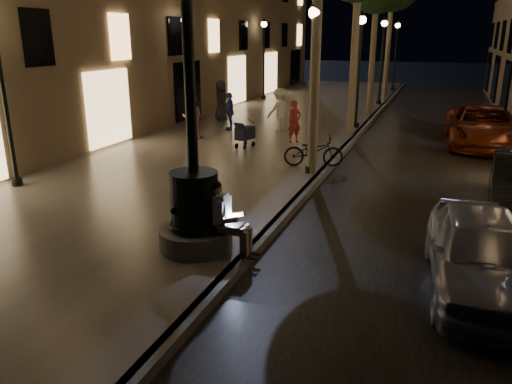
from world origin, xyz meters
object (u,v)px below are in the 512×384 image
at_px(stroller, 245,133).
at_px(pedestrian_pink, 192,117).
at_px(car_front, 481,253).
at_px(pedestrian_dark, 221,100).
at_px(lamp_curb_b, 360,55).
at_px(lamp_left_a, 0,70).
at_px(pedestrian_red, 294,122).
at_px(lamp_curb_a, 313,67).
at_px(car_third, 483,127).
at_px(bicycle, 313,151).
at_px(lamp_left_c, 264,49).
at_px(fountain_lamppost, 194,197).
at_px(pedestrian_white, 280,110).
at_px(lamp_curb_c, 383,50).
at_px(seated_man_laptop, 225,216).
at_px(lamp_left_b, 187,55).
at_px(lamp_curb_d, 396,46).
at_px(pedestrian_blue, 230,111).

xyz_separation_m(stroller, pedestrian_pink, (-2.54, 0.90, 0.29)).
height_order(stroller, car_front, car_front).
bearing_deg(pedestrian_dark, car_front, -144.63).
relative_size(lamp_curb_b, stroller, 4.62).
xyz_separation_m(lamp_left_a, car_front, (11.40, -1.53, -2.55)).
bearing_deg(pedestrian_red, car_front, -110.00).
relative_size(lamp_curb_a, car_third, 0.89).
relative_size(lamp_left_a, bicycle, 2.66).
distance_m(lamp_left_c, stroller, 14.36).
height_order(fountain_lamppost, lamp_curb_a, fountain_lamppost).
bearing_deg(car_third, stroller, -154.78).
relative_size(lamp_left_a, lamp_left_c, 1.00).
height_order(pedestrian_white, bicycle, pedestrian_white).
xyz_separation_m(lamp_curb_b, pedestrian_white, (-2.82, -2.09, -2.14)).
xyz_separation_m(lamp_curb_b, lamp_curb_c, (0.00, 8.00, 0.00)).
distance_m(lamp_curb_a, car_third, 8.70).
height_order(lamp_curb_b, car_front, lamp_curb_b).
distance_m(lamp_left_c, pedestrian_white, 11.17).
height_order(fountain_lamppost, seated_man_laptop, fountain_lamppost).
height_order(lamp_left_b, pedestrian_pink, lamp_left_b).
distance_m(car_front, car_third, 12.23).
height_order(lamp_curb_c, lamp_curb_d, same).
xyz_separation_m(lamp_left_b, car_front, (11.40, -11.53, -2.55)).
height_order(lamp_curb_c, lamp_left_c, same).
bearing_deg(lamp_left_a, stroller, 57.83).
distance_m(lamp_curb_d, pedestrian_blue, 19.26).
bearing_deg(lamp_curb_b, lamp_curb_a, -90.00).
bearing_deg(bicycle, lamp_left_c, 8.15).
relative_size(pedestrian_white, pedestrian_dark, 0.97).
bearing_deg(lamp_curb_c, lamp_left_b, -125.37).
bearing_deg(lamp_curb_d, pedestrian_red, -94.65).
relative_size(lamp_left_a, stroller, 4.62).
bearing_deg(pedestrian_dark, lamp_curb_d, -24.47).
bearing_deg(pedestrian_white, lamp_left_c, -115.94).
xyz_separation_m(fountain_lamppost, lamp_curb_c, (0.70, 22.00, 2.02)).
xyz_separation_m(lamp_left_b, pedestrian_pink, (1.53, -2.63, -2.22)).
bearing_deg(stroller, lamp_curb_a, -27.76).
bearing_deg(car_third, pedestrian_dark, 172.37).
xyz_separation_m(lamp_left_a, pedestrian_dark, (0.80, 11.70, -2.11)).
height_order(lamp_left_b, pedestrian_red, lamp_left_b).
relative_size(seated_man_laptop, stroller, 1.33).
xyz_separation_m(stroller, car_third, (8.03, 4.22, 0.03)).
height_order(lamp_left_c, stroller, lamp_left_c).
xyz_separation_m(lamp_left_a, car_third, (12.09, 10.68, -2.48)).
distance_m(stroller, pedestrian_blue, 3.59).
xyz_separation_m(lamp_curb_b, pedestrian_blue, (-4.91, -2.49, -2.25)).
bearing_deg(lamp_curb_c, stroller, -102.64).
relative_size(car_front, pedestrian_red, 2.54).
distance_m(lamp_left_a, car_front, 11.78).
relative_size(lamp_curb_a, lamp_left_c, 1.00).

